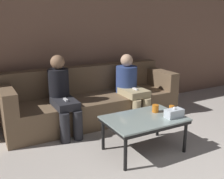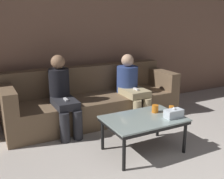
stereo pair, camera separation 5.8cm
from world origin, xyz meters
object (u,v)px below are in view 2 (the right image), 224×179
Objects in this scene: coffee_table at (144,121)px; tissue_box at (174,113)px; cup_near_right at (171,109)px; couch at (93,101)px; cup_near_left at (155,109)px; seated_person_mid_left at (131,85)px; seated_person_left_end at (62,93)px.

tissue_box is at bearing -25.70° from coffee_table.
cup_near_right is at bearing 60.28° from tissue_box.
coffee_table is at bearing -84.83° from couch.
seated_person_mid_left is (0.22, 0.95, 0.07)m from cup_near_left.
seated_person_left_end is at bearing 134.37° from cup_near_left.
seated_person_mid_left is (0.05, 1.06, 0.07)m from cup_near_right.
cup_near_right is (0.40, -0.02, 0.09)m from coffee_table.
coffee_table is (0.11, -1.27, 0.09)m from couch.
tissue_box is 1.21m from seated_person_mid_left.
seated_person_left_end reaches higher than cup_near_left.
coffee_table is 9.85× the size of cup_near_left.
tissue_box is (0.32, -0.16, 0.09)m from coffee_table.
cup_near_left is 1.31m from seated_person_left_end.
couch reaches higher than tissue_box.
coffee_table is 1.15m from seated_person_mid_left.
couch is 0.66m from seated_person_mid_left.
cup_near_right is 0.09× the size of seated_person_mid_left.
seated_person_left_end is at bearing 135.85° from cup_near_right.
seated_person_mid_left is at bearing 0.76° from seated_person_left_end.
seated_person_mid_left is (0.13, 1.20, 0.06)m from tissue_box.
couch is 12.40× the size of tissue_box.
cup_near_left is 0.44× the size of tissue_box.
tissue_box is (0.09, -0.25, 0.00)m from cup_near_left.
cup_near_right is 0.15m from tissue_box.
tissue_box reaches higher than cup_near_left.
tissue_box is 0.20× the size of seated_person_left_end.
couch is 1.27m from coffee_table.
cup_near_left is at bearing -45.63° from seated_person_left_end.
couch is at bearing 107.09° from tissue_box.
couch is 2.65× the size of seated_person_mid_left.
couch is 2.89× the size of coffee_table.
tissue_box is at bearing -119.72° from cup_near_right.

